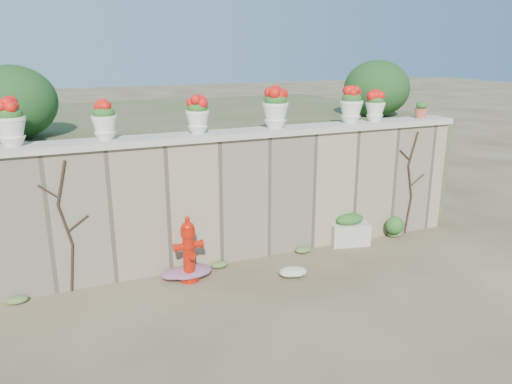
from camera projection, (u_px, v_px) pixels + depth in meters
name	position (u px, v px, depth m)	size (l,w,h in m)	color
ground	(291.00, 305.00, 6.74)	(80.00, 80.00, 0.00)	#493824
stone_wall	(241.00, 198.00, 8.05)	(8.00, 0.40, 2.00)	gray
wall_cap	(241.00, 134.00, 7.75)	(8.10, 0.52, 0.10)	beige
raised_fill	(187.00, 159.00, 10.87)	(9.00, 6.00, 2.00)	#384C23
back_shrub_left	(12.00, 102.00, 7.46)	(1.30, 1.30, 1.10)	#143814
back_shrub_right	(377.00, 88.00, 9.96)	(1.30, 1.30, 1.10)	#143814
vine_left	(66.00, 226.00, 6.84)	(0.60, 0.04, 1.91)	black
vine_right	(410.00, 182.00, 9.08)	(0.60, 0.04, 1.91)	black
fire_hydrant	(189.00, 249.00, 7.30)	(0.43, 0.31, 1.00)	#B91707
planter_box	(349.00, 230.00, 8.75)	(0.74, 0.53, 0.56)	beige
green_shrub	(398.00, 223.00, 9.02)	(0.59, 0.53, 0.56)	#1E5119
magenta_clump	(186.00, 273.00, 7.41)	(0.83, 0.55, 0.22)	#AE2299
white_flowers	(291.00, 272.00, 7.51)	(0.53, 0.42, 0.19)	white
urn_pot_0	(10.00, 123.00, 6.44)	(0.39, 0.39, 0.62)	white
urn_pot_1	(104.00, 121.00, 6.90)	(0.35, 0.35, 0.55)	white
urn_pot_2	(198.00, 115.00, 7.40)	(0.35, 0.35, 0.55)	white
urn_pot_3	(275.00, 108.00, 7.87)	(0.42, 0.42, 0.65)	white
urn_pot_4	(351.00, 105.00, 8.41)	(0.39, 0.39, 0.61)	white
urn_pot_5	(375.00, 106.00, 8.61)	(0.34, 0.34, 0.53)	white
terracotta_pot	(421.00, 111.00, 9.03)	(0.24, 0.24, 0.29)	#C9563D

